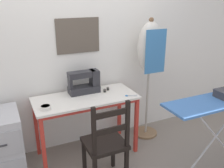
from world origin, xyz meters
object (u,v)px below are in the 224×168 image
fabric_bowl (46,107)px  dress_form (150,53)px  thread_spool_mid_table (108,89)px  wooden_chair (106,144)px  sewing_machine (85,82)px  ironing_board (221,103)px  storage_box (224,94)px  thread_spool_near_machine (105,91)px  filing_cabinet (3,146)px  scissors (129,96)px

fabric_bowl → dress_form: (1.37, 0.20, 0.39)m
thread_spool_mid_table → wooden_chair: 0.79m
sewing_machine → wooden_chair: (-0.05, -0.70, -0.42)m
ironing_board → wooden_chair: bearing=164.8°
thread_spool_mid_table → ironing_board: (0.84, -0.97, 0.04)m
sewing_machine → storage_box: bearing=-40.8°
fabric_bowl → thread_spool_near_machine: 0.76m
thread_spool_mid_table → filing_cabinet: size_ratio=0.05×
sewing_machine → scissors: size_ratio=2.69×
thread_spool_near_machine → filing_cabinet: 1.26m
thread_spool_near_machine → thread_spool_mid_table: size_ratio=1.06×
fabric_bowl → thread_spool_mid_table: fabric_bowl is taller
ironing_board → storage_box: bearing=20.4°
filing_cabinet → dress_form: dress_form is taller
scissors → wooden_chair: wooden_chair is taller
scissors → thread_spool_mid_table: size_ratio=3.59×
wooden_chair → thread_spool_near_machine: bearing=67.2°
thread_spool_near_machine → ironing_board: bearing=-45.5°
fabric_bowl → dress_form: bearing=8.3°
scissors → dress_form: 0.64m
sewing_machine → filing_cabinet: sewing_machine is taller
filing_cabinet → ironing_board: (2.10, -0.87, 0.45)m
dress_form → storage_box: size_ratio=9.25×
ironing_board → storage_box: 0.10m
wooden_chair → filing_cabinet: bearing=149.5°
scissors → thread_spool_near_machine: thread_spool_near_machine is taller
sewing_machine → dress_form: 0.89m
thread_spool_near_machine → dress_form: size_ratio=0.03×
wooden_chair → thread_spool_mid_table: bearing=64.1°
thread_spool_near_machine → sewing_machine: bearing=155.2°
fabric_bowl → scissors: fabric_bowl is taller
scissors → ironing_board: ironing_board is taller
sewing_machine → fabric_bowl: sewing_machine is taller
fabric_bowl → thread_spool_mid_table: size_ratio=2.96×
scissors → sewing_machine: bearing=142.7°
dress_form → thread_spool_near_machine: bearing=-177.9°
dress_form → scissors: bearing=-149.1°
ironing_board → storage_box: size_ratio=7.35×
sewing_machine → fabric_bowl: bearing=-152.7°
filing_cabinet → dress_form: (1.83, 0.08, 0.80)m
storage_box → thread_spool_mid_table: bearing=133.1°
dress_form → ironing_board: dress_form is taller
filing_cabinet → ironing_board: bearing=-22.5°
storage_box → thread_spool_near_machine: bearing=136.4°
thread_spool_mid_table → scissors: bearing=-60.6°
fabric_bowl → filing_cabinet: 0.62m
sewing_machine → thread_spool_near_machine: sewing_machine is taller
thread_spool_mid_table → dress_form: dress_form is taller
scissors → thread_spool_mid_table: thread_spool_mid_table is taller
thread_spool_mid_table → dress_form: bearing=-2.2°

